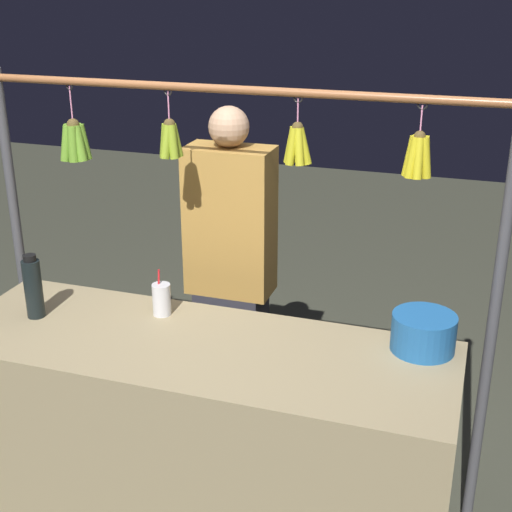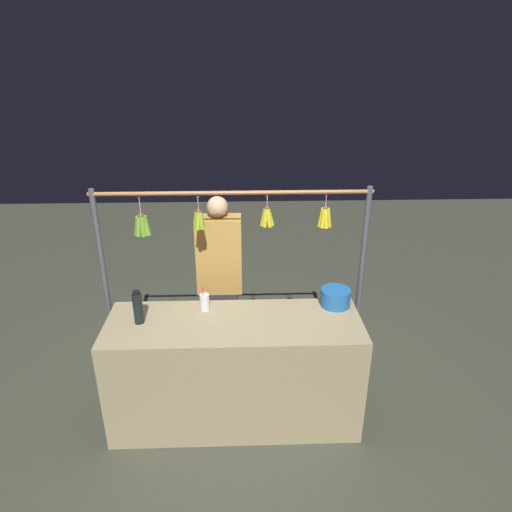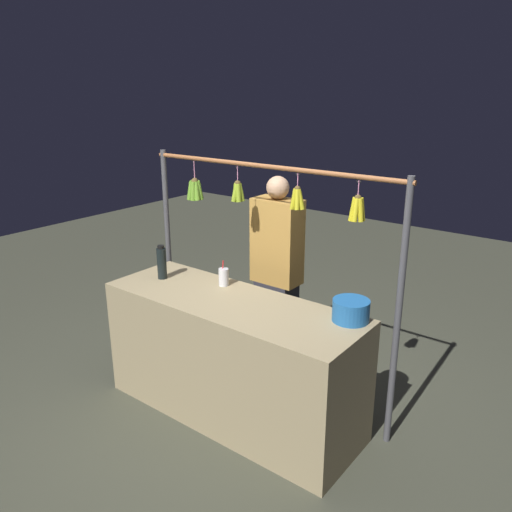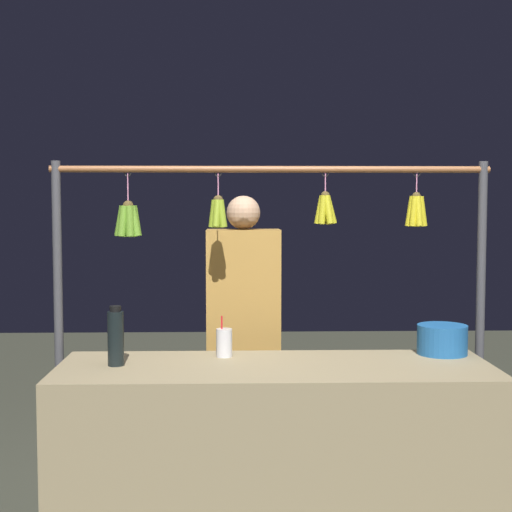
# 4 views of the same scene
# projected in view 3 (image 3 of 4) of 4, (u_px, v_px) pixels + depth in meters

# --- Properties ---
(ground_plane) EXTENTS (12.00, 12.00, 0.00)m
(ground_plane) POSITION_uv_depth(u_px,v_px,m) (233.00, 412.00, 3.82)
(ground_plane) COLOR #404234
(market_counter) EXTENTS (1.92, 0.66, 0.90)m
(market_counter) POSITION_uv_depth(u_px,v_px,m) (232.00, 358.00, 3.68)
(market_counter) COLOR tan
(market_counter) RESTS_ON ground
(display_rack) EXTENTS (2.14, 0.13, 1.82)m
(display_rack) POSITION_uv_depth(u_px,v_px,m) (262.00, 235.00, 3.74)
(display_rack) COLOR #4C4C51
(display_rack) RESTS_ON ground
(water_bottle) EXTENTS (0.07, 0.07, 0.26)m
(water_bottle) POSITION_uv_depth(u_px,v_px,m) (162.00, 263.00, 3.91)
(water_bottle) COLOR black
(water_bottle) RESTS_ON market_counter
(blue_bucket) EXTENTS (0.23, 0.23, 0.14)m
(blue_bucket) POSITION_uv_depth(u_px,v_px,m) (351.00, 310.00, 3.22)
(blue_bucket) COLOR #2262A7
(blue_bucket) RESTS_ON market_counter
(drink_cup) EXTENTS (0.07, 0.07, 0.19)m
(drink_cup) POSITION_uv_depth(u_px,v_px,m) (224.00, 277.00, 3.79)
(drink_cup) COLOR silver
(drink_cup) RESTS_ON market_counter
(vendor_person) EXTENTS (0.39, 0.21, 1.65)m
(vendor_person) POSITION_uv_depth(u_px,v_px,m) (277.00, 278.00, 4.19)
(vendor_person) COLOR #2D2D38
(vendor_person) RESTS_ON ground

